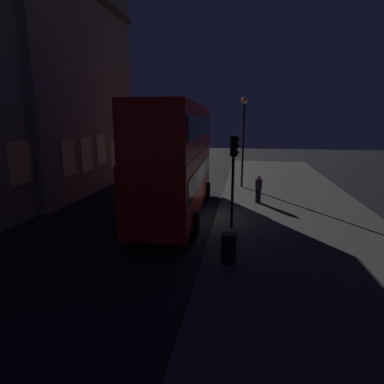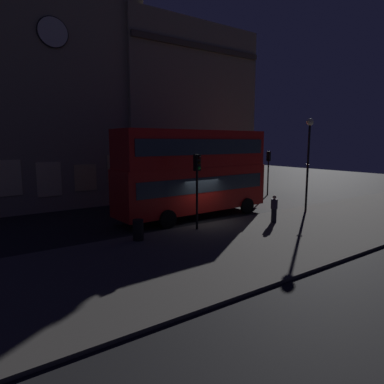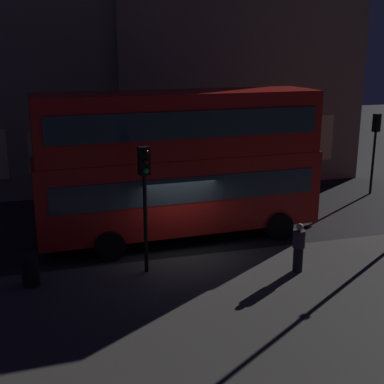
{
  "view_description": "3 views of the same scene",
  "coord_description": "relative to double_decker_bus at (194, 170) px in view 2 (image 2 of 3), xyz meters",
  "views": [
    {
      "loc": [
        -14.5,
        -1.98,
        4.68
      ],
      "look_at": [
        -0.04,
        0.49,
        1.3
      ],
      "focal_mm": 29.06,
      "sensor_mm": 36.0,
      "label": 1
    },
    {
      "loc": [
        -11.72,
        -15.61,
        4.72
      ],
      "look_at": [
        -0.44,
        0.48,
        1.78
      ],
      "focal_mm": 31.48,
      "sensor_mm": 36.0,
      "label": 2
    },
    {
      "loc": [
        -4.32,
        -16.44,
        6.89
      ],
      "look_at": [
        0.4,
        0.01,
        2.15
      ],
      "focal_mm": 49.0,
      "sensor_mm": 36.0,
      "label": 3
    }
  ],
  "objects": [
    {
      "name": "ground_plane",
      "position": [
        -0.3,
        -1.31,
        -3.02
      ],
      "size": [
        80.0,
        80.0,
        0.0
      ],
      "primitive_type": "plane",
      "color": "black"
    },
    {
      "name": "sidewalk_slab",
      "position": [
        -0.3,
        -5.94,
        -2.96
      ],
      "size": [
        44.0,
        7.9,
        0.12
      ],
      "primitive_type": "cube",
      "color": "#423F3D",
      "rests_on": "ground"
    },
    {
      "name": "building_with_clock",
      "position": [
        -5.81,
        11.16,
        6.03
      ],
      "size": [
        12.16,
        8.76,
        18.09
      ],
      "color": "tan",
      "rests_on": "ground"
    },
    {
      "name": "building_plain_facade",
      "position": [
        5.27,
        11.1,
        4.29
      ],
      "size": [
        12.8,
        9.43,
        14.62
      ],
      "color": "tan",
      "rests_on": "ground"
    },
    {
      "name": "double_decker_bus",
      "position": [
        0.0,
        0.0,
        0.0
      ],
      "size": [
        10.4,
        3.06,
        5.41
      ],
      "rotation": [
        0.0,
        0.0,
        0.04
      ],
      "color": "red",
      "rests_on": "ground"
    },
    {
      "name": "traffic_light_near_kerb",
      "position": [
        -1.81,
        -2.83,
        -0.05
      ],
      "size": [
        0.36,
        0.39,
        3.96
      ],
      "rotation": [
        0.0,
        0.0,
        0.2
      ],
      "color": "black",
      "rests_on": "sidewalk_slab"
    },
    {
      "name": "traffic_light_far_side",
      "position": [
        10.5,
        3.5,
        -0.22
      ],
      "size": [
        0.38,
        0.39,
        3.89
      ],
      "rotation": [
        0.0,
        0.0,
        3.42
      ],
      "color": "black",
      "rests_on": "ground"
    },
    {
      "name": "street_lamp",
      "position": [
        6.99,
        -3.13,
        1.33
      ],
      "size": [
        0.46,
        0.46,
        6.1
      ],
      "color": "black",
      "rests_on": "sidewalk_slab"
    },
    {
      "name": "pedestrian",
      "position": [
        2.73,
        -4.1,
        -2.1
      ],
      "size": [
        0.39,
        0.39,
        1.58
      ],
      "rotation": [
        0.0,
        0.0,
        4.76
      ],
      "color": "black",
      "rests_on": "sidewalk_slab"
    },
    {
      "name": "litter_bin",
      "position": [
        -5.27,
        -2.87,
        -2.41
      ],
      "size": [
        0.5,
        0.5,
        0.99
      ],
      "primitive_type": "cylinder",
      "color": "black",
      "rests_on": "sidewalk_slab"
    }
  ]
}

